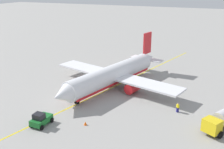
{
  "coord_description": "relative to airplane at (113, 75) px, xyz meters",
  "views": [
    {
      "loc": [
        49.27,
        21.14,
        21.61
      ],
      "look_at": [
        0.0,
        0.0,
        3.0
      ],
      "focal_mm": 42.85,
      "sensor_mm": 36.0,
      "label": 1
    }
  ],
  "objects": [
    {
      "name": "taxi_line_marking",
      "position": [
        0.44,
        -0.12,
        -2.8
      ],
      "size": [
        74.65,
        20.57,
        0.01
      ],
      "primitive_type": "cube",
      "rotation": [
        0.0,
        0.0,
        -0.27
      ],
      "color": "yellow",
      "rests_on": "ground"
    },
    {
      "name": "pushback_tug",
      "position": [
        19.58,
        -4.19,
        -1.8
      ],
      "size": [
        3.62,
        2.33,
        2.2
      ],
      "color": "#196B28",
      "rests_on": "ground"
    },
    {
      "name": "safety_cone_nose",
      "position": [
        16.79,
        2.27,
        -2.52
      ],
      "size": [
        0.53,
        0.53,
        0.58
      ],
      "primitive_type": "cone",
      "color": "#F2590F",
      "rests_on": "ground"
    },
    {
      "name": "safety_cone_wingtip",
      "position": [
        9.91,
        -6.62,
        -2.45
      ],
      "size": [
        0.65,
        0.65,
        0.72
      ],
      "primitive_type": "cone",
      "color": "#F2590F",
      "rests_on": "ground"
    },
    {
      "name": "airplane",
      "position": [
        0.0,
        0.0,
        0.0
      ],
      "size": [
        32.7,
        30.98,
        9.97
      ],
      "color": "white",
      "rests_on": "ground"
    },
    {
      "name": "ground_plane",
      "position": [
        0.44,
        -0.12,
        -2.81
      ],
      "size": [
        400.0,
        400.0,
        0.0
      ],
      "primitive_type": "plane",
      "color": "#9E9B96"
    },
    {
      "name": "refueling_worker",
      "position": [
        6.44,
        14.96,
        -1.99
      ],
      "size": [
        0.63,
        0.58,
        1.71
      ],
      "color": "navy",
      "rests_on": "ground"
    }
  ]
}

